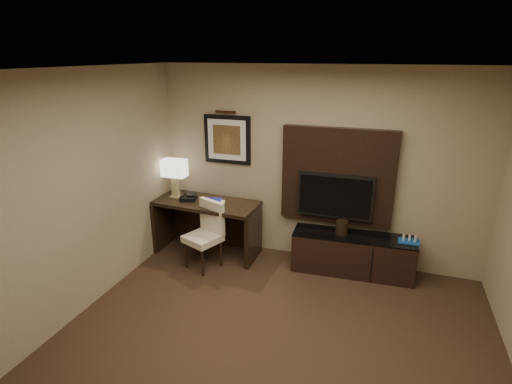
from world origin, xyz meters
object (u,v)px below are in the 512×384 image
at_px(desk_chair, 203,238).
at_px(desk, 207,227).
at_px(ice_bucket, 342,227).
at_px(minibar_tray, 409,239).
at_px(credenza, 352,254).
at_px(table_lamp, 175,180).
at_px(tv, 335,196).
at_px(desk_phone, 188,196).

bearing_deg(desk_chair, desk, 130.04).
bearing_deg(ice_bucket, minibar_tray, 1.22).
relative_size(credenza, table_lamp, 2.96).
relative_size(credenza, minibar_tray, 6.04).
distance_m(tv, desk_chair, 1.88).
bearing_deg(credenza, ice_bucket, 177.28).
distance_m(desk, tv, 1.92).
distance_m(credenza, table_lamp, 2.72).
xyz_separation_m(credenza, minibar_tray, (0.69, 0.02, 0.32)).
height_order(desk, minibar_tray, desk).
xyz_separation_m(credenza, ice_bucket, (-0.16, -0.00, 0.37)).
xyz_separation_m(desk_phone, minibar_tray, (3.05, 0.13, -0.27)).
bearing_deg(desk_chair, desk_phone, 157.05).
relative_size(desk, desk_chair, 1.70).
bearing_deg(minibar_tray, desk, -177.58).
bearing_deg(credenza, desk_chair, -168.09).
xyz_separation_m(table_lamp, desk_phone, (0.24, -0.05, -0.21)).
distance_m(tv, minibar_tray, 1.08).
distance_m(desk, desk_chair, 0.44).
distance_m(desk_chair, ice_bucket, 1.88).
bearing_deg(ice_bucket, credenza, 0.15).
bearing_deg(table_lamp, ice_bucket, 1.40).
relative_size(desk_phone, ice_bucket, 1.19).
relative_size(table_lamp, desk_phone, 2.45).
relative_size(desk, table_lamp, 2.81).
bearing_deg(tv, desk, -172.41).
xyz_separation_m(desk_chair, desk_phone, (-0.40, 0.40, 0.42)).
relative_size(desk_chair, table_lamp, 1.66).
relative_size(desk_chair, minibar_tray, 3.39).
height_order(desk_chair, table_lamp, table_lamp).
bearing_deg(tv, table_lamp, -175.04).
bearing_deg(ice_bucket, tv, 133.67).
relative_size(desk, desk_phone, 6.90).
relative_size(desk, tv, 1.51).
xyz_separation_m(credenza, tv, (-0.30, 0.14, 0.75)).
bearing_deg(credenza, table_lamp, 178.45).
height_order(desk, ice_bucket, desk).
relative_size(desk, credenza, 0.95).
bearing_deg(desk_chair, minibar_tray, 33.53).
height_order(desk, table_lamp, table_lamp).
bearing_deg(desk_phone, minibar_tray, -10.93).
bearing_deg(minibar_tray, desk_chair, -168.57).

